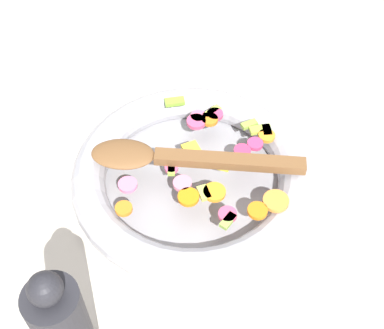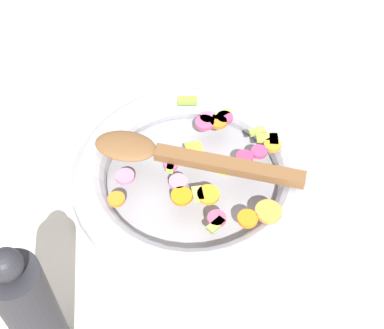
{
  "view_description": "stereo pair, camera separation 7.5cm",
  "coord_description": "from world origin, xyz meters",
  "views": [
    {
      "loc": [
        0.46,
        -0.14,
        0.64
      ],
      "look_at": [
        0.0,
        0.0,
        0.05
      ],
      "focal_mm": 50.0,
      "sensor_mm": 36.0,
      "label": 1
    },
    {
      "loc": [
        0.47,
        -0.07,
        0.64
      ],
      "look_at": [
        0.0,
        0.0,
        0.05
      ],
      "focal_mm": 50.0,
      "sensor_mm": 36.0,
      "label": 2
    }
  ],
  "objects": [
    {
      "name": "pepper_mill",
      "position": [
        0.21,
        -0.2,
        0.1
      ],
      "size": [
        0.06,
        0.06,
        0.22
      ],
      "color": "#232328",
      "rests_on": "ground_plane"
    },
    {
      "name": "ground_plane",
      "position": [
        0.0,
        0.0,
        0.0
      ],
      "size": [
        4.0,
        4.0,
        0.0
      ],
      "primitive_type": "plane",
      "color": "beige"
    },
    {
      "name": "skillet",
      "position": [
        0.0,
        0.0,
        0.02
      ],
      "size": [
        0.35,
        0.35,
        0.05
      ],
      "color": "gray",
      "rests_on": "ground_plane"
    },
    {
      "name": "chopped_vegetables",
      "position": [
        0.0,
        0.02,
        0.05
      ],
      "size": [
        0.26,
        0.26,
        0.01
      ],
      "color": "orange",
      "rests_on": "skillet"
    },
    {
      "name": "wooden_spoon",
      "position": [
        -0.01,
        -0.02,
        0.06
      ],
      "size": [
        0.15,
        0.29,
        0.01
      ],
      "color": "brown",
      "rests_on": "chopped_vegetables"
    }
  ]
}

